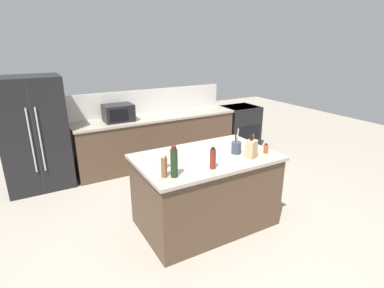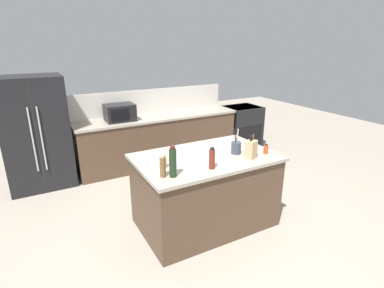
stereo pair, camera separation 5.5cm
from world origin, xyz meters
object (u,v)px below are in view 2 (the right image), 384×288
(wine_bottle, at_px, (173,162))
(knife_block, at_px, (251,149))
(range_oven, at_px, (241,127))
(utensil_crock, at_px, (236,147))
(honey_jar, at_px, (164,162))
(pepper_grinder, at_px, (163,167))
(refrigerator, at_px, (36,133))
(spice_jar_paprika, at_px, (266,149))
(microwave, at_px, (120,113))
(vinegar_bottle, at_px, (212,159))

(wine_bottle, bearing_deg, knife_block, 1.14)
(range_oven, height_order, utensil_crock, utensil_crock)
(wine_bottle, bearing_deg, utensil_crock, 13.37)
(range_oven, xyz_separation_m, honey_jar, (-2.86, -2.27, 0.54))
(pepper_grinder, bearing_deg, refrigerator, 112.93)
(utensil_crock, distance_m, spice_jar_paprika, 0.37)
(refrigerator, bearing_deg, utensil_crock, -47.67)
(refrigerator, bearing_deg, spice_jar_paprika, -45.67)
(knife_block, bearing_deg, honey_jar, 145.99)
(microwave, height_order, vinegar_bottle, microwave)
(honey_jar, bearing_deg, utensil_crock, -1.68)
(vinegar_bottle, xyz_separation_m, pepper_grinder, (-0.56, 0.06, -0.00))
(utensil_crock, distance_m, honey_jar, 0.97)
(range_oven, relative_size, vinegar_bottle, 3.75)
(wine_bottle, height_order, spice_jar_paprika, wine_bottle)
(refrigerator, relative_size, spice_jar_paprika, 14.43)
(vinegar_bottle, relative_size, spice_jar_paprika, 1.98)
(microwave, distance_m, spice_jar_paprika, 2.73)
(range_oven, xyz_separation_m, microwave, (-2.70, 0.00, 0.62))
(pepper_grinder, relative_size, spice_jar_paprika, 1.95)
(refrigerator, xyz_separation_m, microwave, (1.34, -0.05, 0.20))
(microwave, xyz_separation_m, wine_bottle, (-0.17, -2.54, 0.01))
(knife_block, bearing_deg, spice_jar_paprika, -13.52)
(vinegar_bottle, relative_size, honey_jar, 1.61)
(refrigerator, distance_m, spice_jar_paprika, 3.54)
(vinegar_bottle, distance_m, spice_jar_paprika, 0.85)
(refrigerator, height_order, knife_block, refrigerator)
(knife_block, bearing_deg, refrigerator, 109.80)
(pepper_grinder, distance_m, honey_jar, 0.24)
(refrigerator, distance_m, microwave, 1.36)
(utensil_crock, bearing_deg, microwave, 109.24)
(knife_block, bearing_deg, vinegar_bottle, 162.89)
(refrigerator, relative_size, utensil_crock, 5.57)
(microwave, distance_m, utensil_crock, 2.44)
(wine_bottle, distance_m, spice_jar_paprika, 1.31)
(pepper_grinder, bearing_deg, range_oven, 40.03)
(refrigerator, bearing_deg, range_oven, -0.73)
(knife_block, distance_m, pepper_grinder, 1.13)
(utensil_crock, relative_size, vinegar_bottle, 1.31)
(range_oven, bearing_deg, honey_jar, -141.54)
(refrigerator, height_order, pepper_grinder, refrigerator)
(pepper_grinder, xyz_separation_m, honey_jar, (0.10, 0.22, -0.04))
(refrigerator, relative_size, honey_jar, 11.70)
(microwave, bearing_deg, range_oven, -0.00)
(microwave, bearing_deg, wine_bottle, -93.87)
(microwave, height_order, wine_bottle, wine_bottle)
(knife_block, relative_size, honey_jar, 1.90)
(refrigerator, bearing_deg, vinegar_bottle, -57.92)
(knife_block, relative_size, pepper_grinder, 1.20)
(range_oven, xyz_separation_m, spice_jar_paprika, (-1.57, -2.48, 0.53))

